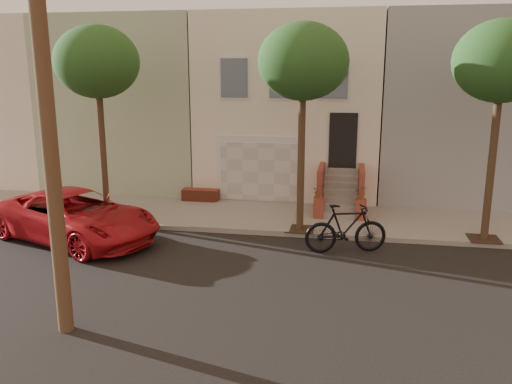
# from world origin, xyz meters

# --- Properties ---
(ground) EXTENTS (90.00, 90.00, 0.00)m
(ground) POSITION_xyz_m (0.00, 0.00, 0.00)
(ground) COLOR black
(ground) RESTS_ON ground
(sidewalk) EXTENTS (40.00, 3.70, 0.15)m
(sidewalk) POSITION_xyz_m (0.00, 5.35, 0.07)
(sidewalk) COLOR gray
(sidewalk) RESTS_ON ground
(house_row) EXTENTS (33.10, 11.70, 7.00)m
(house_row) POSITION_xyz_m (0.00, 11.19, 3.64)
(house_row) COLOR beige
(house_row) RESTS_ON sidewalk
(tree_left) EXTENTS (2.70, 2.57, 6.30)m
(tree_left) POSITION_xyz_m (-5.50, 3.90, 5.26)
(tree_left) COLOR #2D2116
(tree_left) RESTS_ON sidewalk
(tree_mid) EXTENTS (2.70, 2.57, 6.30)m
(tree_mid) POSITION_xyz_m (1.00, 3.90, 5.26)
(tree_mid) COLOR #2D2116
(tree_mid) RESTS_ON sidewalk
(tree_right) EXTENTS (2.70, 2.57, 6.30)m
(tree_right) POSITION_xyz_m (6.50, 3.90, 5.26)
(tree_right) COLOR #2D2116
(tree_right) RESTS_ON sidewalk
(pickup_truck) EXTENTS (6.06, 4.41, 1.53)m
(pickup_truck) POSITION_xyz_m (-5.61, 2.03, 0.77)
(pickup_truck) COLOR #B2151D
(pickup_truck) RESTS_ON ground
(motorcycle) EXTENTS (2.43, 1.26, 1.41)m
(motorcycle) POSITION_xyz_m (2.44, 2.41, 0.70)
(motorcycle) COLOR black
(motorcycle) RESTS_ON ground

